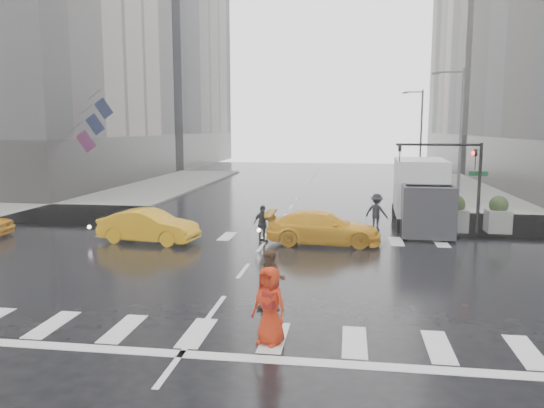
% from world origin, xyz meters
% --- Properties ---
extents(ground, '(120.00, 120.00, 0.00)m').
position_xyz_m(ground, '(0.00, 0.00, 0.00)').
color(ground, black).
rests_on(ground, ground).
extents(sidewalk_nw, '(35.00, 35.00, 0.15)m').
position_xyz_m(sidewalk_nw, '(-19.50, 17.50, 0.07)').
color(sidewalk_nw, gray).
rests_on(sidewalk_nw, ground).
extents(building_nw_far, '(26.05, 26.05, 44.00)m').
position_xyz_m(building_nw_far, '(-29.00, 56.00, 20.19)').
color(building_nw_far, '#63615C').
rests_on(building_nw_far, ground).
extents(road_markings, '(18.00, 48.00, 0.01)m').
position_xyz_m(road_markings, '(0.00, 0.00, 0.01)').
color(road_markings, silver).
rests_on(road_markings, ground).
extents(traffic_signal_pole, '(4.45, 0.42, 4.50)m').
position_xyz_m(traffic_signal_pole, '(9.01, 8.01, 3.22)').
color(traffic_signal_pole, black).
rests_on(traffic_signal_pole, ground).
extents(street_lamp_near, '(2.15, 0.22, 9.00)m').
position_xyz_m(street_lamp_near, '(10.87, 18.00, 4.95)').
color(street_lamp_near, '#59595B').
rests_on(street_lamp_near, ground).
extents(street_lamp_far, '(2.15, 0.22, 9.00)m').
position_xyz_m(street_lamp_far, '(10.87, 38.00, 4.95)').
color(street_lamp_far, '#59595B').
rests_on(street_lamp_far, ground).
extents(planter_west, '(1.10, 1.10, 1.80)m').
position_xyz_m(planter_west, '(7.00, 8.20, 0.98)').
color(planter_west, gray).
rests_on(planter_west, ground).
extents(planter_mid, '(1.10, 1.10, 1.80)m').
position_xyz_m(planter_mid, '(9.00, 8.20, 0.98)').
color(planter_mid, gray).
rests_on(planter_mid, ground).
extents(planter_east, '(1.10, 1.10, 1.80)m').
position_xyz_m(planter_east, '(11.00, 8.20, 0.98)').
color(planter_east, gray).
rests_on(planter_east, ground).
extents(flag_cluster, '(2.87, 3.06, 4.69)m').
position_xyz_m(flag_cluster, '(-15.08, 18.50, 5.64)').
color(flag_cluster, '#59595B').
rests_on(flag_cluster, ground).
extents(pedestrian_brown, '(0.91, 0.74, 1.76)m').
position_xyz_m(pedestrian_brown, '(1.63, -4.00, 0.88)').
color(pedestrian_brown, '#4D321B').
rests_on(pedestrian_brown, ground).
extents(pedestrian_orange, '(1.12, 0.98, 1.92)m').
position_xyz_m(pedestrian_orange, '(1.95, -6.39, 0.97)').
color(pedestrian_orange, red).
rests_on(pedestrian_orange, ground).
extents(pedestrian_far_a, '(1.16, 1.01, 1.70)m').
position_xyz_m(pedestrian_far_a, '(-0.09, 5.00, 0.85)').
color(pedestrian_far_a, black).
rests_on(pedestrian_far_a, ground).
extents(pedestrian_far_b, '(1.38, 1.12, 1.87)m').
position_xyz_m(pedestrian_far_b, '(5.21, 8.69, 0.94)').
color(pedestrian_far_b, black).
rests_on(pedestrian_far_b, ground).
extents(taxi_mid, '(4.74, 2.21, 1.50)m').
position_xyz_m(taxi_mid, '(-5.25, 4.20, 0.75)').
color(taxi_mid, '#F9A90D').
rests_on(taxi_mid, ground).
extents(taxi_rear, '(4.55, 2.10, 1.49)m').
position_xyz_m(taxi_rear, '(2.67, 4.99, 0.75)').
color(taxi_rear, '#F9A90D').
rests_on(taxi_rear, ground).
extents(box_truck, '(2.51, 6.70, 3.56)m').
position_xyz_m(box_truck, '(7.50, 9.35, 1.90)').
color(box_truck, silver).
rests_on(box_truck, ground).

